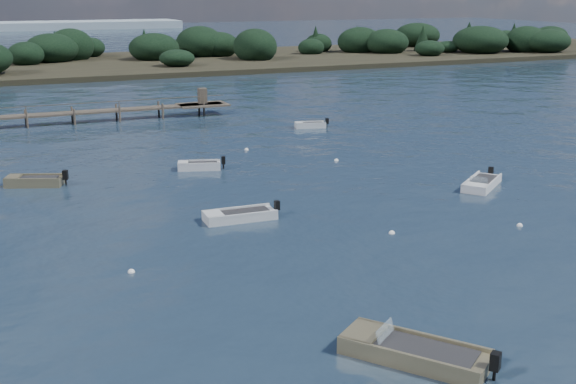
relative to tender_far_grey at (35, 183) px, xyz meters
name	(u,v)px	position (x,y,z in m)	size (l,w,h in m)	color
ground	(139,101)	(14.46, 34.63, -0.18)	(400.00, 400.00, 0.00)	#152332
tender_far_grey	(35,183)	(0.00, 0.00, 0.00)	(4.03, 2.66, 1.29)	#6D6549
dinghy_mid_grey	(240,217)	(9.82, -12.27, -0.03)	(4.37, 1.68, 1.10)	silver
dinghy_near_olive	(414,355)	(9.93, -29.59, -0.01)	(4.50, 5.16, 1.33)	#6D6549
tender_far_grey_b	(310,126)	(25.40, 11.42, -0.03)	(3.22, 1.76, 1.08)	silver
tender_far_white	(199,167)	(11.19, -0.05, -0.02)	(3.45, 2.06, 1.16)	silver
dinghy_mid_white_b	(482,185)	(26.62, -12.04, -0.03)	(4.32, 3.83, 1.13)	silver
buoy_b	(520,226)	(23.39, -19.42, -0.18)	(0.32, 0.32, 0.32)	white
buoy_c	(131,272)	(2.63, -17.64, -0.18)	(0.32, 0.32, 0.32)	white
buoy_e	(246,150)	(16.55, 4.70, -0.18)	(0.32, 0.32, 0.32)	white
buoy_extra_a	(392,233)	(16.35, -17.71, -0.18)	(0.32, 0.32, 0.32)	white
buoy_extra_b	(336,161)	(21.41, -1.58, -0.18)	(0.32, 0.32, 0.32)	white
far_headland	(229,51)	(39.46, 74.63, 1.78)	(190.00, 40.00, 5.80)	black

